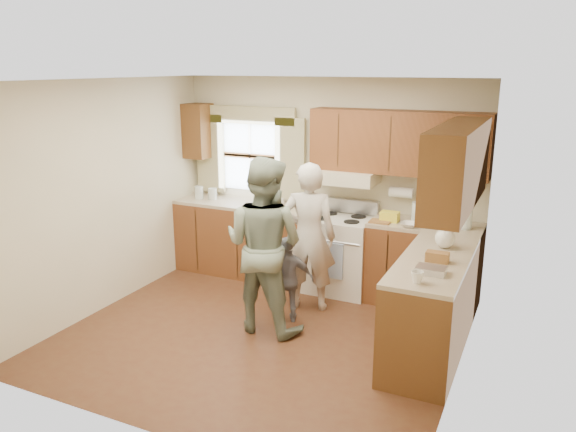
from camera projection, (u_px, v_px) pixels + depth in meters
The scene contains 6 objects.
room at pixel (261, 215), 5.35m from camera, with size 3.80×3.80×3.80m.
kitchen_fixtures at pixel (356, 234), 6.15m from camera, with size 3.80×2.25×2.15m.
stove at pixel (340, 253), 6.69m from camera, with size 0.76×0.67×1.07m.
woman_left at pixel (308, 237), 6.10m from camera, with size 0.60×0.39×1.65m, color beige.
woman_right at pixel (264, 245), 5.59m from camera, with size 0.87×0.68×1.79m, color #1E3628.
child at pixel (288, 280), 5.86m from camera, with size 0.54×0.23×0.93m, color slate.
Camera 1 is at (2.42, -4.58, 2.63)m, focal length 35.00 mm.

